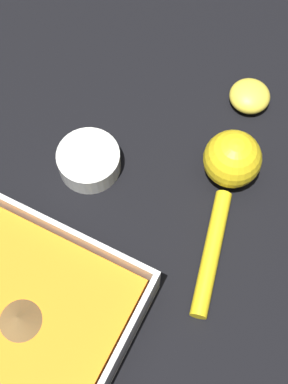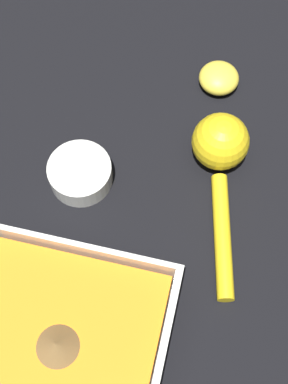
% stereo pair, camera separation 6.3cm
% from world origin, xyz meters
% --- Properties ---
extents(ground_plane, '(4.00, 4.00, 0.00)m').
position_xyz_m(ground_plane, '(0.00, 0.00, 0.00)').
color(ground_plane, black).
extents(square_dish, '(0.22, 0.22, 0.07)m').
position_xyz_m(square_dish, '(0.01, 0.01, 0.02)').
color(square_dish, silver).
rests_on(square_dish, ground_plane).
extents(spice_bowl, '(0.08, 0.08, 0.03)m').
position_xyz_m(spice_bowl, '(0.05, -0.20, 0.01)').
color(spice_bowl, silver).
rests_on(spice_bowl, ground_plane).
extents(lemon_squeezer, '(0.09, 0.22, 0.07)m').
position_xyz_m(lemon_squeezer, '(-0.11, -0.25, 0.03)').
color(lemon_squeezer, yellow).
rests_on(lemon_squeezer, ground_plane).
extents(lemon_half, '(0.05, 0.05, 0.03)m').
position_xyz_m(lemon_half, '(-0.09, -0.38, 0.01)').
color(lemon_half, yellow).
rests_on(lemon_half, ground_plane).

